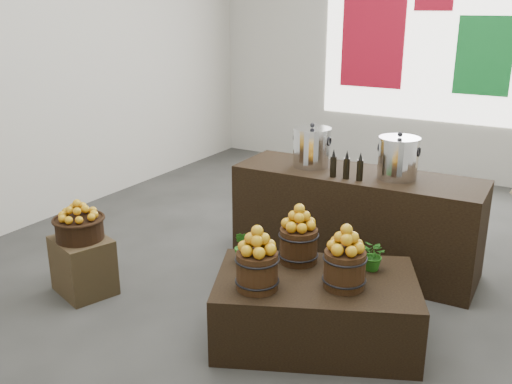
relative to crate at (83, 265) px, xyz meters
The scene contains 21 objects.
ground 1.97m from the crate, 48.08° to the left, with size 7.00×7.00×0.00m, color #3E3E3B.
back_wall 5.42m from the crate, 75.22° to the left, with size 6.00×0.04×4.00m, color #B3B1A5.
back_opening 5.48m from the crate, 71.96° to the left, with size 3.20×0.02×2.40m, color white.
deco_red_left 5.25m from the crate, 81.82° to the left, with size 0.90×0.04×1.40m, color #AC0D23.
deco_green_right 5.59m from the crate, 65.86° to the left, with size 0.70×0.04×1.00m, color #12792C.
crate is the anchor object (origin of this frame).
wicker_basket 0.33m from the crate, ahead, with size 0.39×0.39×0.18m, color black.
apples_in_basket 0.50m from the crate, ahead, with size 0.30×0.30×0.16m, color #9B1905, non-canonical shape.
display_table 2.02m from the crate, ahead, with size 1.42×0.87×0.49m, color black.
apple_bucket_front_left 1.74m from the crate, ahead, with size 0.28×0.28×0.26m, color #361D0E.
apples_in_bucket_front_left 1.81m from the crate, ahead, with size 0.21×0.21×0.19m, color #9B1905, non-canonical shape.
apple_bucket_front_right 2.26m from the crate, ahead, with size 0.28×0.28×0.26m, color #361D0E.
apples_in_bucket_front_right 2.31m from the crate, ahead, with size 0.21×0.21×0.19m, color #9B1905, non-canonical shape.
apple_bucket_rear 1.87m from the crate, 16.14° to the left, with size 0.28×0.28×0.26m, color #361D0E.
apples_in_bucket_rear 1.92m from the crate, 16.14° to the left, with size 0.21×0.21×0.19m, color #9B1905, non-canonical shape.
herb_garnish_right 2.41m from the crate, 15.85° to the left, with size 0.22×0.19×0.24m, color #1B5712.
herb_garnish_left 1.48m from the crate, 11.40° to the left, with size 0.14×0.11×0.25m, color #1B5712.
counter 2.43m from the crate, 42.70° to the left, with size 2.21×0.70×0.90m, color black.
stock_pot_left 2.26m from the crate, 50.83° to the left, with size 0.34×0.34×0.34m, color silver.
stock_pot_center 2.82m from the crate, 37.79° to the left, with size 0.34×0.34×0.34m, color silver.
oil_cruets 2.41m from the crate, 38.53° to the left, with size 0.24×0.06×0.25m, color black, non-canonical shape.
Camera 1 is at (2.15, -4.49, 2.33)m, focal length 40.00 mm.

